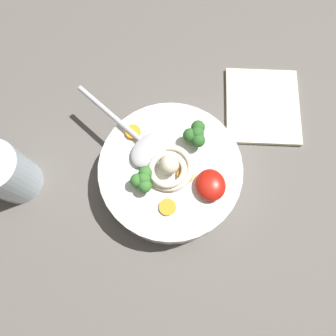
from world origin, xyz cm
name	(u,v)px	position (x,y,z in cm)	size (l,w,h in cm)	color
table_slab	(149,163)	(0.00, 0.00, 1.38)	(100.92, 100.92, 2.75)	#5B5651
soup_bowl	(168,174)	(3.65, 2.59, 5.85)	(20.84, 20.84, 6.00)	white
noodle_pile	(166,168)	(3.88, 2.31, 9.73)	(7.76, 7.61, 3.12)	beige
soup_spoon	(142,144)	(-0.32, -0.50, 9.55)	(15.66, 13.26, 1.60)	#B7B7BC
chili_sauce_dollop	(208,185)	(7.37, 7.55, 9.78)	(4.58, 4.12, 2.06)	#B2190F
broccoli_floret_front	(193,134)	(-0.04, 6.86, 10.70)	(3.93, 3.38, 3.11)	#7A9E60
broccoli_floret_beside_noodles	(140,180)	(5.23, -1.50, 10.57)	(3.67, 3.16, 2.91)	#7A9E60
carrot_slice_extra_b	(165,208)	(9.23, 1.21, 8.99)	(2.36, 2.36, 0.46)	orange
carrot_slice_beside_chili	(131,132)	(-2.59, -1.89, 9.10)	(2.22, 2.22, 0.70)	orange
carrot_slice_near_spoon	(183,175)	(5.19, 4.46, 9.10)	(2.37, 2.37, 0.68)	orange
drinking_glass	(4,175)	(0.21, -21.27, 7.41)	(7.41, 7.41, 9.31)	silver
folded_napkin	(260,106)	(-6.31, 20.54, 3.15)	(14.14, 12.47, 0.80)	beige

